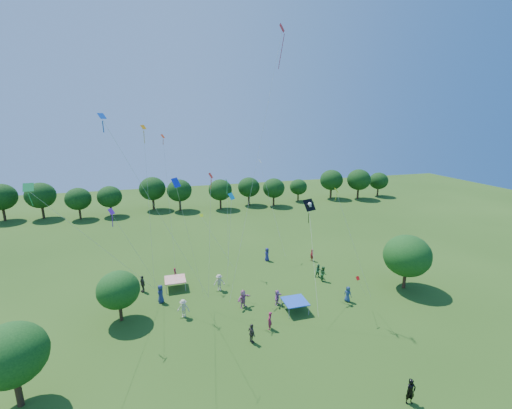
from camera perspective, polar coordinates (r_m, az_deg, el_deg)
The scene contains 37 objects.
near_tree_west at distance 27.70m, azimuth -35.67°, elevation -19.67°, with size 4.30×4.30×5.74m.
near_tree_north at distance 33.94m, azimuth -21.97°, elevation -13.06°, with size 3.76×3.76×4.76m.
near_tree_east at distance 40.24m, azimuth 23.89°, elevation -7.81°, with size 4.94×4.94×5.99m.
treeline at distance 69.71m, azimuth -11.04°, elevation 2.46°, with size 88.01×8.77×6.77m.
tent_red_stripe at distance 38.94m, azimuth -13.34°, elevation -12.05°, with size 2.20×2.20×1.10m.
tent_blue at distance 34.13m, azimuth 6.51°, elevation -15.73°, with size 2.20×2.20×1.10m.
man_in_black at distance 27.08m, azimuth 24.37°, elevation -26.53°, with size 0.67×0.43×1.79m, color black.
crowd_person_0 at distance 36.64m, azimuth -15.61°, elevation -14.14°, with size 0.93×0.50×1.88m, color navy.
crowd_person_1 at distance 40.83m, azimuth -13.31°, elevation -11.21°, with size 0.56×0.36×1.50m, color maroon.
crowd_person_2 at distance 41.07m, azimuth 10.38°, elevation -10.82°, with size 0.78×0.42×1.59m, color #255833.
crowd_person_3 at distance 37.78m, azimuth -6.15°, elevation -12.79°, with size 1.20×0.54×1.83m, color #B6A992.
crowd_person_4 at distance 30.01m, azimuth -0.72°, elevation -20.69°, with size 1.00×0.46×1.71m, color #3E3832.
crowd_person_5 at distance 35.18m, azimuth 3.56°, elevation -15.18°, with size 1.44×0.51×1.54m, color #A5609E.
crowd_person_6 at distance 36.77m, azimuth 15.04°, elevation -14.23°, with size 0.80×0.43×1.61m, color navy.
crowd_person_7 at distance 31.61m, azimuth 2.29°, elevation -18.78°, with size 0.61×0.39×1.63m, color maroon.
crowd_person_8 at distance 40.32m, azimuth 11.13°, elevation -11.24°, with size 0.86×0.46×1.74m, color #285E2B.
crowd_person_9 at distance 33.82m, azimuth -12.01°, elevation -16.57°, with size 1.16×0.52×1.77m, color #BCB897.
crowd_person_10 at distance 39.20m, azimuth -18.40°, elevation -12.42°, with size 1.08×0.49×1.85m, color #36322B.
crowd_person_11 at distance 34.66m, azimuth -2.15°, elevation -15.40°, with size 1.69×0.60×1.81m, color #A9628C.
crowd_person_12 at distance 44.75m, azimuth 1.84°, elevation -8.30°, with size 0.86×0.47×1.75m, color navy.
crowd_person_13 at distance 45.31m, azimuth 9.29°, elevation -8.34°, with size 0.58×0.37×1.55m, color maroon.
crowd_person_14 at distance 39.60m, azimuth -22.00°, elevation -12.64°, with size 0.81×0.44×1.64m, color #214E35.
pirate_kite at distance 34.94m, azimuth 8.94°, elevation -0.28°, with size 2.77×7.49×8.71m.
red_high_kite at distance 33.03m, azimuth 2.73°, elevation 19.66°, with size 6.34×3.94×24.92m.
small_kite_0 at distance 33.11m, azimuth 16.83°, elevation -12.19°, with size 2.25×1.52×2.97m.
small_kite_1 at distance 34.07m, azimuth -17.83°, elevation 5.84°, with size 0.55×1.46×16.10m.
small_kite_2 at distance 39.21m, azimuth -7.90°, elevation -3.80°, with size 3.42×1.57×6.23m.
small_kite_3 at distance 39.62m, azimuth -4.83°, elevation 1.68°, with size 0.64×2.32×9.91m.
small_kite_4 at distance 26.22m, azimuth -18.78°, elevation 3.63°, with size 7.39×5.63×17.05m.
small_kite_5 at distance 30.68m, azimuth -21.55°, elevation -3.74°, with size 3.34×5.08×9.76m.
small_kite_6 at distance 44.12m, azimuth 1.51°, elevation 4.13°, with size 1.93×5.91×11.50m.
small_kite_7 at distance 34.26m, azimuth -4.20°, elevation -0.37°, with size 1.23×1.10×9.46m.
small_kite_8 at distance 31.27m, azimuth -7.62°, elevation 0.80°, with size 0.92×0.66×11.96m.
small_kite_9 at distance 38.42m, azimuth -14.78°, elevation 5.61°, with size 0.60×4.37×15.01m.
small_kite_10 at distance 31.71m, azimuth 14.43°, elevation -1.57°, with size 3.99×1.34×10.72m.
small_kite_11 at distance 27.33m, azimuth -29.23°, elevation -1.98°, with size 7.14×9.06×12.81m.
small_kite_12 at distance 25.73m, azimuth -12.26°, elevation -0.40°, with size 2.66×6.17×12.70m.
Camera 1 is at (-7.81, -12.60, 18.06)m, focal length 24.00 mm.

